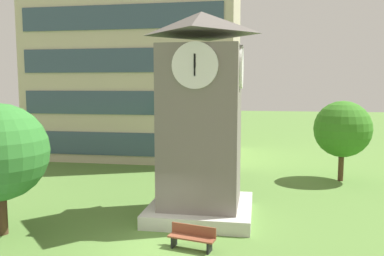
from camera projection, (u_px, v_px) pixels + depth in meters
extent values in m
plane|color=#567F38|center=(154.00, 249.00, 14.82)|extent=(160.00, 160.00, 0.00)
cube|color=beige|center=(140.00, 46.00, 34.52)|extent=(17.06, 10.25, 19.20)
cube|color=#384C60|center=(121.00, 144.00, 30.33)|extent=(15.69, 0.10, 1.80)
cube|color=#384C60|center=(121.00, 103.00, 29.98)|extent=(15.69, 0.10, 1.80)
cube|color=#384C60|center=(120.00, 60.00, 29.62)|extent=(15.69, 0.10, 1.80)
cube|color=#384C60|center=(119.00, 17.00, 29.27)|extent=(15.69, 0.10, 1.80)
cube|color=slate|center=(201.00, 133.00, 18.19)|extent=(3.52, 3.52, 7.92)
cube|color=beige|center=(201.00, 209.00, 18.60)|extent=(4.75, 4.75, 0.60)
pyramid|color=#5D5751|center=(201.00, 23.00, 17.64)|extent=(3.87, 3.87, 1.02)
cylinder|color=white|center=(195.00, 65.00, 16.08)|extent=(1.93, 0.12, 1.93)
cylinder|color=white|center=(241.00, 67.00, 17.56)|extent=(0.12, 1.93, 1.93)
cube|color=black|center=(195.00, 61.00, 15.99)|extent=(0.08, 0.05, 0.58)
cube|color=black|center=(195.00, 65.00, 16.00)|extent=(0.06, 0.05, 0.87)
cube|color=brown|center=(191.00, 238.00, 14.75)|extent=(1.86, 0.86, 0.06)
cube|color=brown|center=(194.00, 230.00, 14.92)|extent=(1.77, 0.44, 0.40)
cube|color=black|center=(174.00, 241.00, 15.04)|extent=(0.17, 0.44, 0.45)
cube|color=black|center=(209.00, 247.00, 14.50)|extent=(0.17, 0.44, 0.45)
cylinder|color=#513823|center=(341.00, 165.00, 25.26)|extent=(0.34, 0.34, 2.11)
sphere|color=#357920|center=(342.00, 129.00, 25.00)|extent=(3.59, 3.59, 3.59)
cylinder|color=#513823|center=(2.00, 210.00, 16.21)|extent=(0.42, 0.42, 2.06)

